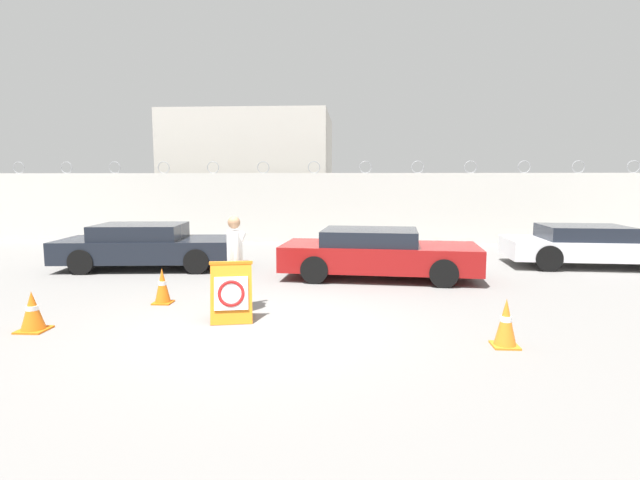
% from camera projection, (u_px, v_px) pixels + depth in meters
% --- Properties ---
extents(ground_plane, '(90.00, 90.00, 0.00)m').
position_uv_depth(ground_plane, '(263.00, 324.00, 8.28)').
color(ground_plane, gray).
extents(perimeter_wall, '(36.00, 0.30, 3.10)m').
position_uv_depth(perimeter_wall, '(314.00, 207.00, 19.17)').
color(perimeter_wall, silver).
rests_on(perimeter_wall, ground_plane).
extents(building_block, '(7.34, 6.28, 5.43)m').
position_uv_depth(building_block, '(254.00, 173.00, 24.17)').
color(building_block, beige).
rests_on(building_block, ground_plane).
extents(barricade_sign, '(0.82, 0.82, 1.02)m').
position_uv_depth(barricade_sign, '(232.00, 291.00, 8.47)').
color(barricade_sign, orange).
rests_on(barricade_sign, ground_plane).
extents(security_guard, '(0.37, 0.68, 1.74)m').
position_uv_depth(security_guard, '(235.00, 259.00, 9.03)').
color(security_guard, black).
rests_on(security_guard, ground_plane).
extents(traffic_cone_near, '(0.44, 0.44, 0.64)m').
position_uv_depth(traffic_cone_near, '(32.00, 311.00, 7.89)').
color(traffic_cone_near, orange).
rests_on(traffic_cone_near, ground_plane).
extents(traffic_cone_mid, '(0.37, 0.37, 0.71)m').
position_uv_depth(traffic_cone_mid, '(506.00, 323.00, 7.14)').
color(traffic_cone_mid, orange).
rests_on(traffic_cone_mid, ground_plane).
extents(traffic_cone_far, '(0.35, 0.35, 0.69)m').
position_uv_depth(traffic_cone_far, '(162.00, 286.00, 9.64)').
color(traffic_cone_far, orange).
rests_on(traffic_cone_far, ground_plane).
extents(parked_car_front_coupe, '(4.84, 2.37, 1.20)m').
position_uv_depth(parked_car_front_coupe, '(148.00, 246.00, 13.50)').
color(parked_car_front_coupe, black).
rests_on(parked_car_front_coupe, ground_plane).
extents(parked_car_rear_sedan, '(4.84, 2.34, 1.19)m').
position_uv_depth(parked_car_rear_sedan, '(377.00, 253.00, 12.16)').
color(parked_car_rear_sedan, black).
rests_on(parked_car_rear_sedan, ground_plane).
extents(parked_car_far_side, '(4.62, 2.17, 1.14)m').
position_uv_depth(parked_car_far_side, '(590.00, 245.00, 13.72)').
color(parked_car_far_side, black).
rests_on(parked_car_far_side, ground_plane).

